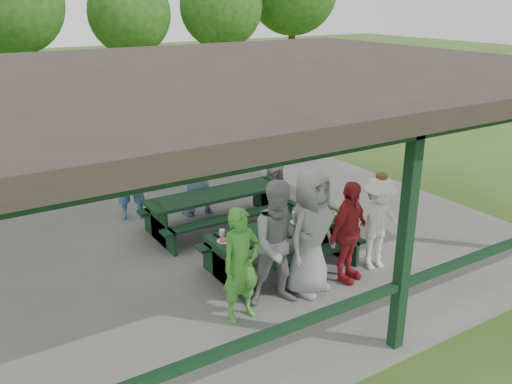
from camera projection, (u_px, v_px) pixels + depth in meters
ground at (245, 246)px, 10.18m from camera, size 90.00×90.00×0.00m
concrete_slab at (245, 244)px, 10.17m from camera, size 10.00×8.00×0.10m
pavilion_structure at (244, 76)px, 9.10m from camera, size 10.60×8.60×3.24m
picnic_table_near at (281, 242)px, 9.02m from camera, size 2.54×1.39×0.75m
picnic_table_far at (219, 205)px, 10.56m from camera, size 2.86×1.39×0.75m
table_setting at (281, 223)px, 8.97m from camera, size 2.35×0.45×0.10m
contestant_green at (241, 265)px, 7.48m from camera, size 0.63×0.43×1.66m
contestant_grey_left at (281, 244)px, 7.81m from camera, size 1.11×0.98×1.92m
contestant_grey_mid at (311, 233)px, 8.12m from camera, size 1.10×0.88×1.97m
contestant_red at (349, 232)px, 8.50m from camera, size 1.06×0.69×1.67m
contestant_white_fedora at (378, 223)px, 8.91m from camera, size 1.15×0.84×1.66m
spectator_lblue at (197, 174)px, 11.19m from camera, size 1.63×0.61×1.72m
spectator_blue at (129, 174)px, 10.89m from camera, size 0.81×0.67×1.89m
spectator_grey at (270, 160)px, 12.11m from camera, size 0.86×0.68×1.73m
pickup_truck at (217, 121)px, 17.24m from camera, size 5.05×2.77×1.34m
tree_left at (11, 3)px, 20.54m from camera, size 3.95×3.95×6.17m
tree_mid at (129, 14)px, 23.07m from camera, size 3.52×3.52×5.50m
tree_right at (221, 7)px, 24.49m from camera, size 3.75×3.75×5.85m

